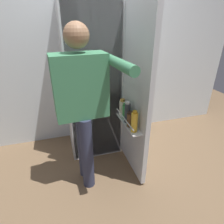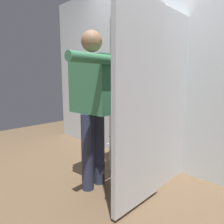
% 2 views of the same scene
% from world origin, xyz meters
% --- Properties ---
extents(ground_plane, '(6.77, 6.77, 0.00)m').
position_xyz_m(ground_plane, '(0.00, 0.00, 0.00)').
color(ground_plane, brown).
extents(kitchen_wall, '(4.40, 0.10, 2.46)m').
position_xyz_m(kitchen_wall, '(0.00, 0.89, 1.23)').
color(kitchen_wall, silver).
rests_on(kitchen_wall, ground_plane).
extents(refrigerator, '(0.67, 1.20, 1.77)m').
position_xyz_m(refrigerator, '(0.02, 0.50, 0.88)').
color(refrigerator, silver).
rests_on(refrigerator, ground_plane).
extents(person, '(0.57, 0.74, 1.56)m').
position_xyz_m(person, '(-0.20, -0.09, 0.94)').
color(person, '#2D334C').
rests_on(person, ground_plane).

